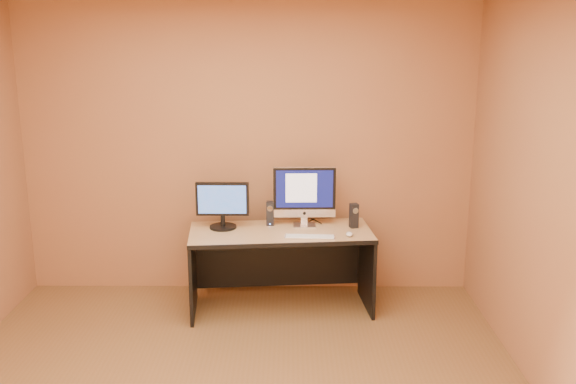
% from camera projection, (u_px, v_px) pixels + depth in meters
% --- Properties ---
extents(walls, '(4.00, 4.00, 2.60)m').
position_uv_depth(walls, '(225.00, 211.00, 3.74)').
color(walls, '#8F5C39').
rests_on(walls, ground).
extents(desk, '(1.57, 0.80, 0.70)m').
position_uv_depth(desk, '(281.00, 270.00, 5.43)').
color(desk, tan).
rests_on(desk, ground).
extents(imac, '(0.54, 0.21, 0.52)m').
position_uv_depth(imac, '(305.00, 196.00, 5.43)').
color(imac, '#BABABE').
rests_on(imac, desk).
extents(second_monitor, '(0.46, 0.23, 0.40)m').
position_uv_depth(second_monitor, '(223.00, 205.00, 5.38)').
color(second_monitor, black).
rests_on(second_monitor, desk).
extents(speaker_left, '(0.06, 0.07, 0.21)m').
position_uv_depth(speaker_left, '(270.00, 213.00, 5.49)').
color(speaker_left, black).
rests_on(speaker_left, desk).
extents(speaker_right, '(0.08, 0.08, 0.21)m').
position_uv_depth(speaker_right, '(354.00, 216.00, 5.42)').
color(speaker_right, black).
rests_on(speaker_right, desk).
extents(keyboard, '(0.41, 0.13, 0.02)m').
position_uv_depth(keyboard, '(310.00, 237.00, 5.17)').
color(keyboard, silver).
rests_on(keyboard, desk).
extents(mouse, '(0.06, 0.10, 0.03)m').
position_uv_depth(mouse, '(349.00, 234.00, 5.21)').
color(mouse, silver).
rests_on(mouse, desk).
extents(cable_a, '(0.10, 0.19, 0.01)m').
position_uv_depth(cable_a, '(316.00, 221.00, 5.63)').
color(cable_a, black).
rests_on(cable_a, desk).
extents(cable_b, '(0.08, 0.16, 0.01)m').
position_uv_depth(cable_b, '(310.00, 221.00, 5.63)').
color(cable_b, black).
rests_on(cable_b, desk).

